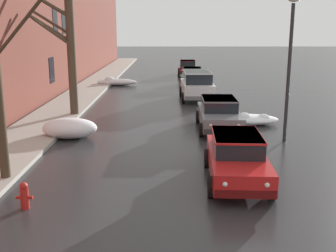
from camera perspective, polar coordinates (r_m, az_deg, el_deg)
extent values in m
cube|color=#A8A399|center=(21.94, -15.48, 1.30)|extent=(2.62, 80.00, 0.15)
cube|color=brown|center=(22.06, -21.05, 14.78)|extent=(0.60, 80.00, 10.70)
cube|color=black|center=(27.37, -15.74, 7.47)|extent=(0.08, 1.10, 1.60)
cube|color=black|center=(30.96, -14.16, 13.77)|extent=(0.08, 1.10, 1.60)
cube|color=black|center=(28.73, -15.31, 13.98)|extent=(0.08, 1.10, 1.60)
ellipsoid|color=white|center=(17.68, -13.34, -0.29)|extent=(2.28, 1.46, 0.84)
ellipsoid|color=white|center=(17.86, -14.27, -0.77)|extent=(0.60, 0.50, 0.50)
ellipsoid|color=white|center=(17.89, -11.68, -0.54)|extent=(0.65, 0.54, 0.54)
ellipsoid|color=white|center=(20.05, 10.84, 0.89)|extent=(3.10, 1.47, 0.46)
ellipsoid|color=white|center=(19.80, 10.57, 0.96)|extent=(0.74, 0.61, 0.61)
ellipsoid|color=white|center=(20.01, 13.16, 0.87)|extent=(0.65, 0.54, 0.54)
ellipsoid|color=white|center=(33.37, -6.97, 6.05)|extent=(3.15, 1.02, 0.53)
ellipsoid|color=white|center=(33.41, -8.00, 6.19)|extent=(0.85, 0.71, 0.71)
ellipsoid|color=white|center=(33.46, -7.52, 6.03)|extent=(0.59, 0.49, 0.49)
cylinder|color=#423323|center=(12.05, -19.86, 12.71)|extent=(1.81, 0.71, 1.76)
cylinder|color=#4C3D2D|center=(21.60, -13.14, 10.00)|extent=(0.42, 0.42, 6.68)
cylinder|color=#4C3D2D|center=(22.14, -15.79, 13.64)|extent=(2.15, 0.82, 1.29)
cylinder|color=#4C3D2D|center=(21.70, -15.78, 15.75)|extent=(1.80, 0.40, 1.18)
cylinder|color=#4C3D2D|center=(21.04, -15.56, 12.34)|extent=(1.49, 1.55, 1.38)
cylinder|color=#4C3D2D|center=(21.72, -15.93, 12.87)|extent=(2.06, 0.36, 1.42)
cube|color=red|center=(12.54, 9.58, -4.93)|extent=(1.81, 4.17, 0.60)
cube|color=black|center=(12.57, 9.58, -2.21)|extent=(1.49, 2.20, 0.52)
cube|color=red|center=(12.51, 9.62, -1.20)|extent=(1.52, 2.24, 0.06)
cube|color=#520B0B|center=(10.74, 10.74, -9.20)|extent=(1.58, 0.20, 0.22)
cube|color=#520B0B|center=(14.49, 8.68, -3.12)|extent=(1.58, 0.20, 0.22)
cylinder|color=black|center=(11.59, 14.33, -8.31)|extent=(0.21, 0.61, 0.60)
cylinder|color=black|center=(11.38, 6.06, -8.36)|extent=(0.21, 0.61, 0.60)
cylinder|color=black|center=(13.94, 12.33, -4.46)|extent=(0.21, 0.61, 0.60)
cylinder|color=black|center=(13.77, 5.52, -4.43)|extent=(0.21, 0.61, 0.60)
sphere|color=silver|center=(10.70, 13.62, -7.94)|extent=(0.14, 0.14, 0.14)
sphere|color=silver|center=(10.56, 7.98, -7.98)|extent=(0.14, 0.14, 0.14)
cube|color=slate|center=(18.76, 7.17, 1.32)|extent=(1.77, 4.27, 0.60)
cube|color=black|center=(18.86, 7.15, 3.12)|extent=(1.50, 2.23, 0.52)
cube|color=slate|center=(18.82, 7.17, 3.80)|extent=(1.54, 2.27, 0.06)
cube|color=#303032|center=(16.80, 7.89, -0.77)|extent=(1.68, 0.14, 0.22)
cube|color=#303032|center=(20.82, 6.55, 2.03)|extent=(1.68, 0.14, 0.22)
cylinder|color=black|center=(17.68, 10.41, -0.55)|extent=(0.19, 0.60, 0.60)
cylinder|color=black|center=(17.48, 4.74, -0.54)|extent=(0.19, 0.60, 0.60)
cylinder|color=black|center=(20.21, 9.22, 1.25)|extent=(0.19, 0.60, 0.60)
cylinder|color=black|center=(20.03, 4.25, 1.28)|extent=(0.19, 0.60, 0.60)
sphere|color=silver|center=(16.79, 9.82, 0.06)|extent=(0.14, 0.14, 0.14)
sphere|color=silver|center=(16.65, 6.03, 0.07)|extent=(0.14, 0.14, 0.14)
cube|color=silver|center=(26.42, 4.13, 5.22)|extent=(1.98, 4.29, 0.80)
cube|color=black|center=(26.37, 4.15, 6.82)|extent=(1.69, 3.01, 0.68)
cube|color=silver|center=(26.34, 4.16, 7.49)|extent=(1.72, 3.07, 0.06)
cube|color=slate|center=(24.43, 4.57, 3.87)|extent=(1.84, 0.16, 0.22)
cube|color=slate|center=(28.51, 3.74, 5.26)|extent=(1.84, 0.16, 0.22)
cylinder|color=black|center=(25.30, 6.56, 3.88)|extent=(0.20, 0.68, 0.68)
cylinder|color=black|center=(25.12, 2.21, 3.89)|extent=(0.20, 0.68, 0.68)
cylinder|color=black|center=(27.88, 5.84, 4.79)|extent=(0.20, 0.68, 0.68)
cylinder|color=black|center=(27.71, 1.88, 4.80)|extent=(0.20, 0.68, 0.68)
sphere|color=silver|center=(24.41, 6.02, 4.69)|extent=(0.14, 0.14, 0.14)
sphere|color=silver|center=(24.29, 3.15, 4.70)|extent=(0.14, 0.14, 0.14)
cube|color=#1E5633|center=(33.03, 3.44, 6.64)|extent=(1.89, 3.94, 0.60)
cube|color=black|center=(33.16, 3.45, 7.64)|extent=(1.54, 2.09, 0.52)
cube|color=#1E5633|center=(33.14, 3.46, 8.03)|extent=(1.57, 2.13, 0.06)
cube|color=black|center=(31.20, 3.39, 5.90)|extent=(1.60, 0.23, 0.22)
cube|color=black|center=(34.91, 3.47, 6.71)|extent=(1.60, 0.23, 0.22)
cylinder|color=black|center=(31.89, 4.91, 5.83)|extent=(0.22, 0.61, 0.60)
cylinder|color=black|center=(31.91, 1.90, 5.87)|extent=(0.22, 0.61, 0.60)
cylinder|color=black|center=(34.25, 4.86, 6.35)|extent=(0.22, 0.61, 0.60)
cylinder|color=black|center=(34.27, 2.05, 6.40)|extent=(0.22, 0.61, 0.60)
sphere|color=silver|center=(31.13, 4.37, 6.36)|extent=(0.14, 0.14, 0.14)
sphere|color=silver|center=(31.15, 2.41, 6.39)|extent=(0.14, 0.14, 0.14)
cube|color=maroon|center=(40.33, 2.82, 7.88)|extent=(1.77, 4.00, 0.60)
cube|color=black|center=(40.47, 2.82, 8.70)|extent=(1.48, 2.10, 0.52)
cube|color=maroon|center=(40.46, 2.83, 9.02)|extent=(1.51, 2.14, 0.06)
cube|color=black|center=(38.43, 2.87, 7.34)|extent=(1.62, 0.17, 0.22)
cube|color=black|center=(42.26, 2.77, 7.90)|extent=(1.62, 0.17, 0.22)
cylinder|color=black|center=(39.16, 4.09, 7.26)|extent=(0.20, 0.60, 0.60)
cylinder|color=black|center=(39.13, 1.60, 7.28)|extent=(0.20, 0.60, 0.60)
cylinder|color=black|center=(41.60, 3.96, 7.62)|extent=(0.20, 0.60, 0.60)
cylinder|color=black|center=(41.57, 1.61, 7.65)|extent=(0.20, 0.60, 0.60)
sphere|color=silver|center=(38.38, 3.68, 7.71)|extent=(0.14, 0.14, 0.14)
sphere|color=silver|center=(38.36, 2.06, 7.72)|extent=(0.14, 0.14, 0.14)
cylinder|color=#B21E19|center=(11.26, -19.14, -9.44)|extent=(0.22, 0.22, 0.55)
sphere|color=#B21E19|center=(11.14, -19.27, -7.88)|extent=(0.21, 0.21, 0.21)
cylinder|color=#B21E19|center=(11.31, -19.93, -9.27)|extent=(0.10, 0.09, 0.09)
cylinder|color=#B21E19|center=(11.20, -18.37, -9.36)|extent=(0.10, 0.09, 0.09)
cylinder|color=#28282D|center=(16.98, 16.45, 6.81)|extent=(0.14, 0.14, 5.42)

